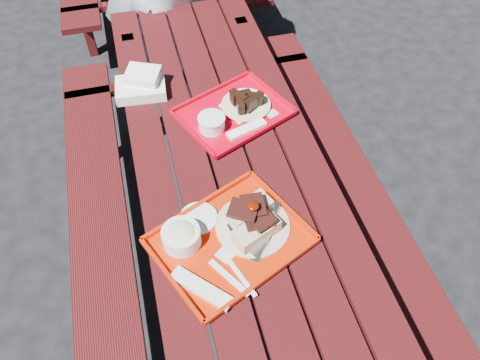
# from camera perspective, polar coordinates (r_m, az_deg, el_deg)

# --- Properties ---
(ground) EXTENTS (60.00, 60.00, 0.00)m
(ground) POSITION_cam_1_polar(r_m,az_deg,el_deg) (2.46, -0.91, -9.43)
(ground) COLOR black
(ground) RESTS_ON ground
(picnic_table_near) EXTENTS (1.41, 2.40, 0.75)m
(picnic_table_near) POSITION_cam_1_polar(r_m,az_deg,el_deg) (1.99, -1.10, -1.46)
(picnic_table_near) COLOR #4B0E12
(picnic_table_near) RESTS_ON ground
(near_tray) EXTENTS (0.60, 0.54, 0.16)m
(near_tray) POSITION_cam_1_polar(r_m,az_deg,el_deg) (1.61, -1.73, -6.44)
(near_tray) COLOR red
(near_tray) RESTS_ON picnic_table_near
(far_tray) EXTENTS (0.54, 0.48, 0.07)m
(far_tray) POSITION_cam_1_polar(r_m,az_deg,el_deg) (2.02, -0.85, 8.19)
(far_tray) COLOR #C50017
(far_tray) RESTS_ON picnic_table_near
(white_cloth) EXTENTS (0.23, 0.20, 0.09)m
(white_cloth) POSITION_cam_1_polar(r_m,az_deg,el_deg) (2.18, -11.93, 11.30)
(white_cloth) COLOR white
(white_cloth) RESTS_ON picnic_table_near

